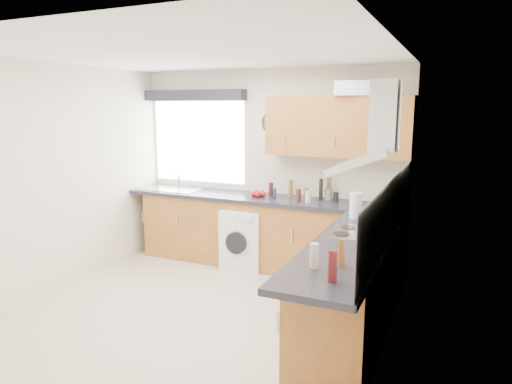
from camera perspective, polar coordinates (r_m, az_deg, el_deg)
The scene contains 37 objects.
ground_plane at distance 4.77m, azimuth -7.19°, elevation -14.64°, with size 3.60×3.60×0.00m, color beige.
ceiling at distance 4.34m, azimuth -7.98°, elevation 16.77°, with size 3.60×3.60×0.02m, color white.
wall_back at distance 5.97m, azimuth 1.56°, elevation 3.12°, with size 3.60×0.02×2.50m, color silver.
wall_front at distance 3.05m, azimuth -25.73°, elevation -5.23°, with size 3.60×0.02×2.50m, color silver.
wall_left at distance 5.54m, azimuth -23.61°, elevation 1.65°, with size 0.02×3.60×2.50m, color silver.
wall_right at distance 3.77m, azimuth 16.37°, elevation -1.70°, with size 0.02×3.60×2.50m, color silver.
window at distance 6.41m, azimuth -7.20°, elevation 6.25°, with size 1.40×0.02×1.10m, color white.
window_blind at distance 6.32m, azimuth -7.77°, elevation 11.90°, with size 1.50×0.18×0.14m, color black.
splashback at distance 4.08m, azimuth 16.78°, elevation -1.82°, with size 0.01×3.00×0.54m, color white.
base_cab_back at distance 5.91m, azimuth -0.46°, elevation -5.06°, with size 3.00×0.58×0.86m, color brown.
base_cab_corner at distance 5.46m, azimuth 15.04°, elevation -6.78°, with size 0.60×0.60×0.86m, color brown.
base_cab_right at distance 4.20m, azimuth 12.08°, elevation -11.96°, with size 0.58×2.10×0.86m, color brown.
worktop_back at distance 5.76m, azimuth 0.39°, elevation -0.83°, with size 3.60×0.62×0.05m, color black.
worktop_right at distance 3.91m, azimuth 11.72°, elevation -6.58°, with size 0.62×2.42×0.05m, color black.
sink at distance 6.39m, azimuth -10.57°, elevation 0.72°, with size 0.84×0.46×0.10m, color #B7BDC1, non-canonical shape.
oven at distance 4.34m, azimuth 12.38°, elevation -11.29°, with size 0.56×0.58×0.85m, color black.
hob_plate at distance 4.19m, azimuth 12.65°, elevation -5.02°, with size 0.52×0.52×0.01m, color #B7BDC1.
extractor_hood at distance 4.03m, azimuth 14.54°, elevation 6.62°, with size 0.52×0.78×0.66m, color #B7BDC1, non-canonical shape.
upper_cabinets at distance 5.46m, azimuth 10.20°, elevation 8.06°, with size 1.70×0.35×0.70m, color brown.
washing_machine at distance 5.85m, azimuth -1.37°, elevation -5.73°, with size 0.52×0.50×0.76m, color white.
wall_clock at distance 5.89m, azimuth 1.97°, elevation 8.63°, with size 0.29×0.29×0.04m, color black.
casserole at distance 5.32m, azimuth 11.81°, elevation 12.57°, with size 0.38×0.27×0.16m, color white.
storage_box at distance 5.42m, azimuth 12.58°, elevation 12.20°, with size 0.22×0.18×0.10m, color #AF2628.
utensil_pot at distance 5.63m, azimuth 9.04°, elevation -0.28°, with size 0.10×0.10×0.13m, color gray.
kitchen_roll at distance 4.73m, azimuth 12.35°, elevation -1.66°, with size 0.12×0.12×0.26m, color white.
tomato_cluster at distance 5.75m, azimuth 0.29°, elevation -0.21°, with size 0.17×0.17×0.08m, color #AE0F19, non-canonical shape.
jar_0 at distance 5.47m, azimuth 5.32°, elevation -0.40°, with size 0.06×0.06×0.15m, color #491A20.
jar_1 at distance 5.50m, azimuth 9.95°, elevation -0.63°, with size 0.07×0.07×0.12m, color black.
jar_2 at distance 5.77m, azimuth 4.34°, elevation 0.48°, with size 0.05×0.05×0.21m, color olive.
jar_3 at distance 5.52m, azimuth 6.27°, elevation -0.27°, with size 0.05×0.05×0.16m, color brown.
jar_4 at distance 5.79m, azimuth 1.88°, elevation 0.33°, with size 0.06×0.06×0.17m, color #3B1518.
jar_5 at distance 5.58m, azimuth 8.11°, elevation 0.31°, with size 0.05×0.05×0.26m, color black.
jar_6 at distance 5.41m, azimuth 6.53°, elevation -0.62°, with size 0.07×0.07×0.14m, color #BCAEA0.
jar_7 at distance 5.58m, azimuth 2.34°, elevation -0.23°, with size 0.04×0.04×0.13m, color navy.
bottle_0 at distance 3.25m, azimuth 7.28°, elevation -7.90°, with size 0.06×0.06×0.18m, color #B9AE9E.
bottle_1 at distance 3.02m, azimuth 9.57°, elevation -9.11°, with size 0.06×0.06×0.21m, color #4D1012.
bottle_2 at distance 3.32m, azimuth 10.64°, elevation -7.43°, with size 0.05×0.05×0.20m, color brown.
Camera 1 is at (2.29, -3.66, 2.03)m, focal length 32.00 mm.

